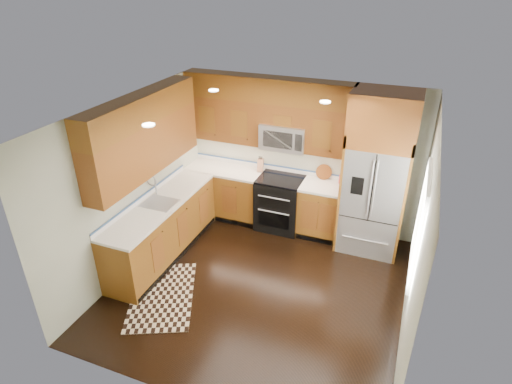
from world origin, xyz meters
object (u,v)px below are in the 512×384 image
at_px(rug, 162,295).
at_px(utensil_crock, 342,177).
at_px(refrigerator, 376,175).
at_px(knife_block, 260,165).
at_px(range, 280,203).

height_order(rug, utensil_crock, utensil_crock).
bearing_deg(utensil_crock, refrigerator, -24.95).
distance_m(refrigerator, rug, 3.65).
height_order(rug, knife_block, knife_block).
distance_m(range, refrigerator, 1.76).
height_order(range, refrigerator, refrigerator).
distance_m(knife_block, utensil_crock, 1.44).
relative_size(refrigerator, knife_block, 9.57).
distance_m(refrigerator, utensil_crock, 0.66).
bearing_deg(refrigerator, knife_block, 173.42).
height_order(knife_block, utensil_crock, utensil_crock).
relative_size(refrigerator, rug, 1.83).
bearing_deg(range, utensil_crock, 12.30).
bearing_deg(rug, knife_block, 54.06).
height_order(range, utensil_crock, utensil_crock).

